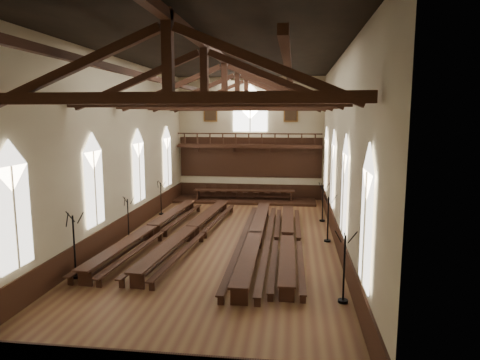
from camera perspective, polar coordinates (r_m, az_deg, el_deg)
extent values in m
plane|color=brown|center=(23.59, -1.97, -8.39)|extent=(26.00, 26.00, 0.00)
plane|color=beige|center=(35.50, 1.37, 5.55)|extent=(12.00, 0.00, 12.00)
plane|color=beige|center=(10.14, -13.99, -2.44)|extent=(12.00, 0.00, 12.00)
plane|color=beige|center=(24.34, -16.15, 3.80)|extent=(0.00, 26.00, 26.00)
plane|color=beige|center=(22.47, 13.28, 3.54)|extent=(0.00, 26.00, 26.00)
plane|color=black|center=(22.77, -2.10, 16.44)|extent=(26.00, 26.00, 0.00)
cube|color=#371C10|center=(35.97, 1.34, -1.47)|extent=(11.90, 0.08, 1.20)
cube|color=#371C10|center=(25.05, -15.64, -6.27)|extent=(0.08, 25.90, 1.20)
cube|color=#371C10|center=(23.25, 12.80, -7.32)|extent=(0.08, 25.90, 1.20)
cube|color=silver|center=(16.71, -27.89, -4.49)|extent=(0.05, 1.80, 3.60)
cube|color=silver|center=(16.43, -28.33, 1.65)|extent=(0.05, 1.80, 1.80)
cylinder|color=beige|center=(16.69, -27.77, -4.49)|extent=(0.08, 0.08, 3.60)
cube|color=silver|center=(21.78, -18.84, -1.09)|extent=(0.05, 1.80, 3.60)
cube|color=silver|center=(21.57, -19.07, 3.63)|extent=(0.05, 1.80, 1.80)
cylinder|color=beige|center=(21.77, -18.75, -1.09)|extent=(0.08, 0.08, 3.60)
cube|color=silver|center=(27.23, -13.32, 1.00)|extent=(0.05, 1.80, 3.60)
cube|color=silver|center=(27.06, -13.45, 4.78)|extent=(0.05, 1.80, 1.80)
cylinder|color=beige|center=(27.22, -13.24, 1.00)|extent=(0.08, 0.08, 3.60)
cube|color=silver|center=(32.88, -9.66, 2.39)|extent=(0.05, 1.80, 3.60)
cube|color=silver|center=(32.73, -9.74, 5.52)|extent=(0.05, 1.80, 1.80)
cylinder|color=beige|center=(32.87, -9.60, 2.39)|extent=(0.08, 0.08, 3.60)
cube|color=silver|center=(13.90, 16.44, -6.32)|extent=(0.05, 1.80, 3.60)
cube|color=silver|center=(13.56, 16.77, 1.05)|extent=(0.05, 1.80, 1.80)
cylinder|color=beige|center=(13.89, 16.28, -6.32)|extent=(0.08, 0.08, 3.60)
cube|color=silver|center=(19.71, 13.72, -1.86)|extent=(0.05, 1.80, 3.60)
cube|color=silver|center=(19.47, 13.91, 3.36)|extent=(0.05, 1.80, 1.80)
cylinder|color=beige|center=(19.70, 13.60, -1.86)|extent=(0.08, 0.08, 3.60)
cube|color=silver|center=(25.60, 12.25, 0.57)|extent=(0.05, 1.80, 3.60)
cube|color=silver|center=(25.42, 12.38, 4.59)|extent=(0.05, 1.80, 1.80)
cylinder|color=beige|center=(25.60, 12.16, 0.57)|extent=(0.08, 0.08, 3.60)
cube|color=silver|center=(31.54, 11.33, 2.08)|extent=(0.05, 1.80, 3.60)
cube|color=silver|center=(31.39, 11.42, 5.35)|extent=(0.05, 1.80, 1.80)
cylinder|color=beige|center=(31.54, 11.25, 2.08)|extent=(0.08, 0.08, 3.60)
cube|color=white|center=(35.35, 1.36, 8.46)|extent=(2.80, 0.05, 2.40)
cube|color=white|center=(35.37, 1.37, 10.40)|extent=(2.80, 0.05, 2.80)
cylinder|color=beige|center=(35.31, 1.36, 8.46)|extent=(0.10, 0.10, 2.40)
cube|color=#391B12|center=(34.90, 1.26, 4.51)|extent=(11.80, 1.20, 0.20)
cube|color=#371C10|center=(35.56, 1.35, 3.05)|extent=(11.80, 0.10, 3.30)
cube|color=#391B12|center=(34.30, 1.17, 6.20)|extent=(11.60, 0.12, 0.10)
cube|color=#391B12|center=(34.35, 1.16, 4.70)|extent=(11.60, 0.12, 0.10)
cube|color=#391B12|center=(36.05, -5.83, 4.20)|extent=(0.35, 0.40, 0.50)
cube|color=#391B12|center=(35.50, -1.09, 4.18)|extent=(0.35, 0.40, 0.50)
cube|color=#391B12|center=(35.19, 3.76, 4.12)|extent=(0.35, 0.40, 0.50)
cube|color=#391B12|center=(35.13, 8.66, 4.03)|extent=(0.35, 0.40, 0.50)
cube|color=brown|center=(35.85, -3.95, 8.92)|extent=(1.15, 0.06, 1.45)
cube|color=black|center=(35.82, -3.96, 8.92)|extent=(0.95, 0.04, 1.25)
cube|color=brown|center=(35.18, 6.79, 8.89)|extent=(1.15, 0.06, 1.45)
cube|color=black|center=(35.14, 6.79, 8.89)|extent=(0.95, 0.04, 1.25)
cube|color=#391B12|center=(12.81, -9.46, 10.74)|extent=(11.70, 0.35, 0.35)
cube|color=#391B12|center=(12.92, -9.61, 16.51)|extent=(0.30, 0.30, 2.40)
cube|color=#391B12|center=(13.96, -21.29, 13.80)|extent=(5.44, 0.26, 2.40)
cube|color=#391B12|center=(12.37, 3.79, 15.10)|extent=(5.44, 0.26, 2.40)
cube|color=#391B12|center=(17.65, -4.74, 10.21)|extent=(11.70, 0.35, 0.35)
cube|color=#391B12|center=(17.74, -4.79, 14.42)|extent=(0.30, 0.30, 2.40)
cube|color=#391B12|center=(18.51, -13.75, 12.72)|extent=(5.44, 0.26, 2.40)
cube|color=#391B12|center=(17.34, 4.83, 13.22)|extent=(5.44, 0.26, 2.40)
cube|color=#391B12|center=(22.57, -2.07, 9.88)|extent=(11.70, 0.35, 0.35)
cube|color=#391B12|center=(22.63, -2.09, 13.18)|extent=(0.30, 0.30, 2.40)
cube|color=#391B12|center=(23.24, -9.26, 11.96)|extent=(5.44, 0.26, 2.40)
cube|color=#391B12|center=(22.32, 5.40, 12.18)|extent=(5.44, 0.26, 2.40)
cube|color=#391B12|center=(27.51, -0.36, 9.66)|extent=(11.70, 0.35, 0.35)
cube|color=#391B12|center=(27.57, -0.36, 12.36)|extent=(0.30, 0.30, 2.40)
cube|color=#391B12|center=(28.07, -6.31, 11.43)|extent=(5.44, 0.26, 2.40)
cube|color=#391B12|center=(27.31, 5.77, 11.52)|extent=(5.44, 0.26, 2.40)
cube|color=#391B12|center=(32.47, 0.83, 9.50)|extent=(11.70, 0.35, 0.35)
cube|color=#391B12|center=(32.52, 0.84, 11.79)|extent=(0.30, 0.30, 2.40)
cube|color=#391B12|center=(32.95, -4.24, 11.03)|extent=(5.44, 0.26, 2.40)
cube|color=#391B12|center=(32.30, 6.01, 11.06)|extent=(5.44, 0.26, 2.40)
cube|color=#391B12|center=(23.41, -10.44, 12.89)|extent=(0.25, 25.70, 0.25)
cube|color=#391B12|center=(22.34, 6.68, 13.19)|extent=(0.25, 25.70, 0.25)
cube|color=#391B12|center=(22.73, -2.10, 15.69)|extent=(0.30, 25.70, 0.30)
cube|color=#391B12|center=(21.40, -14.88, -8.43)|extent=(1.19, 7.23, 0.08)
cube|color=#391B12|center=(18.73, -18.64, -12.33)|extent=(0.62, 0.12, 0.69)
cube|color=#391B12|center=(24.41, -11.98, -7.15)|extent=(0.62, 0.12, 0.69)
cube|color=#391B12|center=(21.54, -14.84, -9.64)|extent=(0.50, 6.37, 0.08)
cube|color=#391B12|center=(21.77, -16.38, -9.03)|extent=(0.76, 7.20, 0.06)
cube|color=#391B12|center=(19.05, -20.39, -12.53)|extent=(0.23, 0.09, 0.40)
cube|color=#391B12|center=(24.75, -13.30, -7.32)|extent=(0.23, 0.09, 0.40)
cube|color=#391B12|center=(21.23, -13.28, -9.36)|extent=(0.76, 7.20, 0.06)
cube|color=#391B12|center=(18.45, -16.92, -13.06)|extent=(0.23, 0.09, 0.40)
cube|color=#391B12|center=(24.26, -10.53, -7.56)|extent=(0.23, 0.09, 0.40)
cube|color=#391B12|center=(28.15, -9.22, -4.15)|extent=(1.19, 7.23, 0.08)
cube|color=#391B12|center=(25.25, -11.29, -6.60)|extent=(0.62, 0.12, 0.69)
cube|color=#391B12|center=(31.28, -7.53, -3.55)|extent=(0.62, 0.12, 0.69)
cube|color=#391B12|center=(28.26, -9.20, -5.09)|extent=(0.50, 6.37, 0.08)
cube|color=#391B12|center=(28.44, -10.42, -4.67)|extent=(0.76, 7.20, 0.06)
cube|color=#391B12|center=(25.49, -12.65, -6.83)|extent=(0.23, 0.09, 0.40)
cube|color=#391B12|center=(31.56, -8.60, -3.73)|extent=(0.23, 0.09, 0.40)
cube|color=#391B12|center=(28.01, -7.98, -4.82)|extent=(0.76, 7.20, 0.06)
cube|color=#391B12|center=(25.01, -9.96, -7.05)|extent=(0.23, 0.09, 0.40)
cube|color=#391B12|center=(31.16, -6.39, -3.85)|extent=(0.23, 0.09, 0.40)
cube|color=#391B12|center=(20.71, -8.84, -8.78)|extent=(1.30, 7.35, 0.08)
cube|color=#391B12|center=(17.88, -11.80, -13.06)|extent=(0.63, 0.13, 0.70)
cube|color=#391B12|center=(23.87, -6.62, -7.37)|extent=(0.63, 0.13, 0.70)
cube|color=#391B12|center=(20.86, -8.81, -10.04)|extent=(0.59, 6.47, 0.08)
cube|color=#391B12|center=(21.03, -10.50, -9.42)|extent=(0.87, 7.32, 0.06)
cube|color=#391B12|center=(18.15, -13.77, -13.29)|extent=(0.24, 0.09, 0.41)
cube|color=#391B12|center=(24.16, -8.05, -7.56)|extent=(0.24, 0.09, 0.41)
cube|color=#391B12|center=(20.59, -7.11, -9.74)|extent=(0.87, 7.32, 0.06)
cube|color=#391B12|center=(17.65, -9.85, -13.80)|extent=(0.24, 0.09, 0.41)
cube|color=#391B12|center=(23.77, -5.08, -7.78)|extent=(0.24, 0.09, 0.41)
cube|color=#391B12|center=(27.65, -4.59, -4.28)|extent=(1.30, 7.35, 0.08)
cube|color=#391B12|center=(24.63, -6.16, -6.86)|extent=(0.63, 0.13, 0.70)
cube|color=#391B12|center=(30.88, -3.33, -3.64)|extent=(0.63, 0.13, 0.70)
cube|color=#391B12|center=(27.76, -4.58, -5.25)|extent=(0.59, 6.47, 0.08)
cube|color=#391B12|center=(27.90, -5.87, -4.81)|extent=(0.87, 7.32, 0.06)
cube|color=#391B12|center=(24.82, -7.62, -7.11)|extent=(0.24, 0.09, 0.41)
cube|color=#391B12|center=(31.14, -4.46, -3.82)|extent=(0.24, 0.09, 0.41)
cube|color=#391B12|center=(27.54, -3.29, -4.96)|extent=(0.87, 7.32, 0.06)
cube|color=#391B12|center=(24.43, -4.73, -7.32)|extent=(0.24, 0.09, 0.41)
cube|color=#391B12|center=(30.81, -2.14, -3.94)|extent=(0.24, 0.09, 0.41)
cube|color=#391B12|center=(19.22, 1.03, -9.98)|extent=(0.82, 7.60, 0.09)
cube|color=#391B12|center=(16.20, -0.33, -15.17)|extent=(0.65, 0.09, 0.73)
cube|color=#391B12|center=(22.59, 1.98, -8.21)|extent=(0.65, 0.09, 0.73)
cube|color=#391B12|center=(19.39, 1.03, -11.37)|extent=(0.14, 6.73, 0.09)
cube|color=#391B12|center=(19.40, -0.98, -10.78)|extent=(0.37, 7.60, 0.07)
cube|color=#391B12|center=(16.31, -2.80, -15.61)|extent=(0.24, 0.08, 0.42)
cube|color=#391B12|center=(22.75, 0.29, -8.48)|extent=(0.24, 0.08, 0.42)
cube|color=#391B12|center=(19.27, 3.06, -10.92)|extent=(0.37, 7.60, 0.07)
cube|color=#391B12|center=(16.15, 2.10, -15.85)|extent=(0.24, 0.08, 0.42)
cube|color=#391B12|center=(22.64, 3.71, -8.58)|extent=(0.24, 0.08, 0.42)
cube|color=#391B12|center=(26.31, 2.80, -4.86)|extent=(0.82, 7.60, 0.09)
cube|color=#391B12|center=(23.13, 2.12, -7.80)|extent=(0.65, 0.09, 0.73)
cube|color=#391B12|center=(29.73, 3.31, -4.10)|extent=(0.65, 0.09, 0.73)
cube|color=#391B12|center=(26.43, 2.79, -5.91)|extent=(0.14, 6.73, 0.09)
cube|color=#391B12|center=(26.44, 1.33, -5.49)|extent=(0.37, 7.60, 0.07)
cube|color=#391B12|center=(23.18, 0.43, -8.15)|extent=(0.24, 0.08, 0.42)
cube|color=#391B12|center=(29.86, 2.02, -4.33)|extent=(0.24, 0.08, 0.42)
cube|color=#391B12|center=(26.35, 4.26, -5.56)|extent=(0.37, 7.60, 0.07)
cube|color=#391B12|center=(23.08, 3.78, -8.25)|extent=(0.24, 0.08, 0.42)
cube|color=#391B12|center=(29.78, 4.61, -4.39)|extent=(0.24, 0.08, 0.42)
cube|color=#391B12|center=(19.29, 6.15, -10.21)|extent=(0.77, 6.81, 0.08)
cube|color=#391B12|center=(16.57, 5.90, -14.81)|extent=(0.58, 0.09, 0.65)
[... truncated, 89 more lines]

